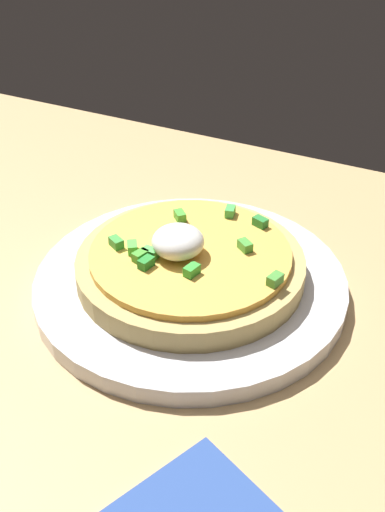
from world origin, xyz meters
The scene contains 3 objects.
dining_table centered at (0.00, 0.00, 1.64)cm, with size 125.92×64.97×3.29cm, color tan.
plate centered at (-0.20, -2.34, 4.09)cm, with size 26.45×26.45×1.60cm, color silver.
pizza centered at (-0.16, -2.30, 6.23)cm, with size 19.15×19.15×5.01cm.
Camera 1 is at (-18.63, 33.40, 34.87)cm, focal length 41.46 mm.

